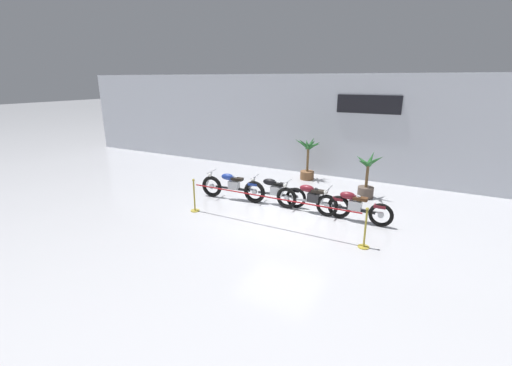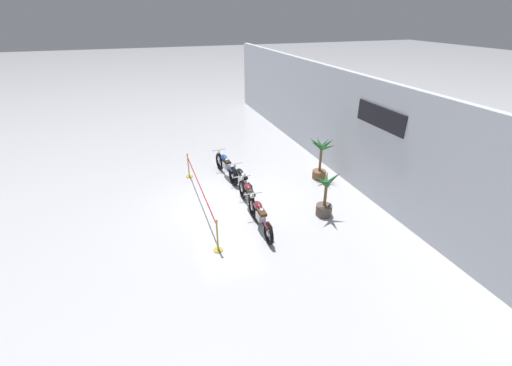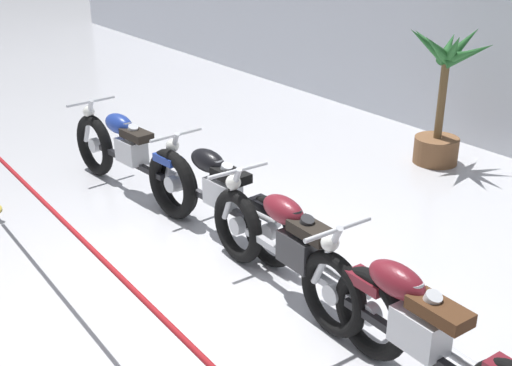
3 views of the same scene
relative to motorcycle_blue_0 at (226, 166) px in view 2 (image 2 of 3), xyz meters
name	(u,v)px [view 2 (image 2 of 3)]	position (x,y,z in m)	size (l,w,h in m)	color
ground_plane	(228,202)	(2.10, -0.47, -0.47)	(120.00, 120.00, 0.00)	silver
back_wall	(357,132)	(2.10, 4.65, 1.63)	(28.00, 0.29, 4.20)	silver
motorcycle_blue_0	(226,166)	(0.00, 0.00, 0.00)	(2.38, 0.63, 0.95)	black
motorcycle_black_1	(242,181)	(1.48, 0.24, -0.01)	(2.13, 0.62, 0.91)	black
motorcycle_maroon_2	(249,198)	(2.80, 0.11, -0.01)	(2.40, 0.62, 0.93)	black
motorcycle_maroon_3	(260,217)	(4.07, 0.05, -0.01)	(2.24, 0.62, 0.92)	black
potted_palm_left_of_row	(325,198)	(4.00, 2.37, 0.18)	(1.08, 0.96, 1.65)	brown
potted_palm_right_of_row	(321,159)	(1.41, 3.59, 0.40)	(1.21, 1.06, 1.80)	brown
stanchion_far_left	(194,177)	(1.00, -1.47, 0.19)	(5.23, 0.28, 1.05)	gold
stanchion_mid_left	(218,240)	(4.71, -1.47, -0.11)	(0.28, 0.28, 1.05)	gold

